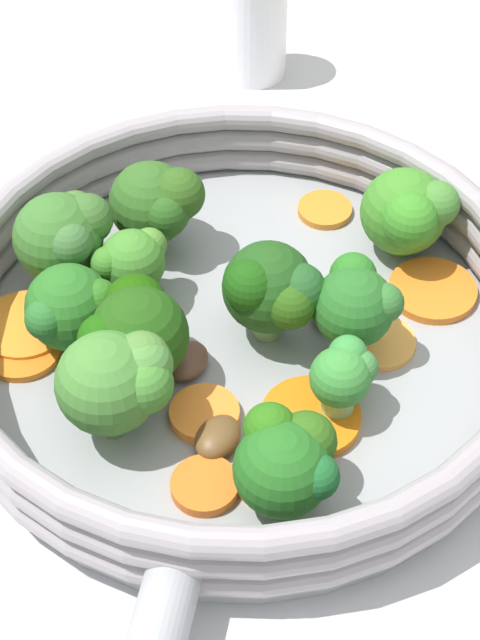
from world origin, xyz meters
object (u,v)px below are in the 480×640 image
Objects in this scene: carrot_slice_9 at (201,413)px; broccoli_floret_8 at (132,262)px; carrot_slice_6 at (325,210)px; broccoli_floret_1 at (135,333)px; broccoli_floret_10 at (408,213)px; mushroom_piece_2 at (331,312)px; carrot_slice_4 at (311,418)px; mushroom_piece_1 at (188,361)px; carrot_slice_7 at (379,342)px; carrot_slice_2 at (432,290)px; carrot_slice_5 at (205,486)px; salt_shaker at (254,7)px; carrot_slice_3 at (272,476)px; broccoli_floret_2 at (344,373)px; skillet at (240,349)px; broccoli_floret_7 at (287,461)px; broccoli_floret_3 at (356,304)px; broccoli_floret_9 at (120,379)px; mushroom_piece_0 at (218,437)px; broccoli_floret_5 at (272,290)px; broccoli_floret_6 at (70,308)px; broccoli_floret_4 at (158,203)px; carrot_slice_0 at (22,349)px; carrot_slice_1 at (86,298)px; mushroom_piece_3 at (249,295)px; carrot_slice_8 at (25,327)px.

carrot_slice_9 is 0.73× the size of broccoli_floret_8.
carrot_slice_9 reaches higher than carrot_slice_6.
broccoli_floret_1 reaches higher than broccoli_floret_8.
mushroom_piece_2 is (0.06, -0.02, -0.02)m from broccoli_floret_10.
mushroom_piece_1 reaches higher than carrot_slice_4.
carrot_slice_7 is at bearing 120.14° from broccoli_floret_1.
carrot_slice_2 is 0.17m from carrot_slice_5.
salt_shaker is at bearing -148.05° from carrot_slice_7.
carrot_slice_3 is 0.17m from broccoli_floret_10.
broccoli_floret_2 is (-0.01, 0.01, 0.02)m from carrot_slice_4.
broccoli_floret_2 is at bearing 66.36° from skillet.
carrot_slice_7 is (-0.02, 0.07, 0.01)m from skillet.
broccoli_floret_7 is 0.35m from salt_shaker.
broccoli_floret_3 is at bearing 171.26° from carrot_slice_3.
broccoli_floret_9 is at bearing -112.79° from carrot_slice_5.
carrot_slice_4 reaches higher than skillet.
carrot_slice_7 is (0.04, -0.02, -0.00)m from carrot_slice_2.
mushroom_piece_0 reaches higher than carrot_slice_3.
broccoli_floret_5 reaches higher than mushroom_piece_0.
carrot_slice_4 is 1.29× the size of carrot_slice_7.
broccoli_floret_7 is (0.05, 0.12, -0.00)m from broccoli_floret_6.
broccoli_floret_2 reaches higher than carrot_slice_3.
carrot_slice_7 is 1.42× the size of mushroom_piece_1.
skillet is at bearing -76.24° from broccoli_floret_3.
broccoli_floret_1 is 0.09m from broccoli_floret_7.
mushroom_piece_1 is 0.27m from salt_shaker.
broccoli_floret_9 is 2.75× the size of mushroom_piece_2.
broccoli_floret_8 is at bearing -135.76° from mushroom_piece_0.
mushroom_piece_1 is at bearing 30.15° from broccoli_floret_4.
broccoli_floret_1 is (0.15, -0.05, 0.03)m from carrot_slice_6.
carrot_slice_1 is at bearing 160.66° from carrot_slice_0.
salt_shaker reaches higher than broccoli_floret_2.
broccoli_floret_6 is at bearing -93.71° from carrot_slice_4.
broccoli_floret_7 reaches higher than broccoli_floret_2.
mushroom_piece_1 is 0.05m from mushroom_piece_3.
broccoli_floret_2 is 0.06m from mushroom_piece_0.
broccoli_floret_2 reaches higher than skillet.
carrot_slice_0 is 1.22× the size of carrot_slice_9.
mushroom_piece_1 reaches higher than carrot_slice_7.
salt_shaker reaches higher than broccoli_floret_1.
carrot_slice_9 is (-0.02, -0.04, 0.00)m from carrot_slice_3.
carrot_slice_3 is 0.11m from mushroom_piece_3.
skillet is 4.88× the size of broccoli_floret_1.
broccoli_floret_3 is (-0.04, 0.16, 0.03)m from carrot_slice_8.
broccoli_floret_5 reaches higher than carrot_slice_3.
broccoli_floret_9 is (0.18, -0.05, 0.03)m from carrot_slice_6.
carrot_slice_3 is (0.14, -0.04, -0.00)m from carrot_slice_2.
carrot_slice_5 is 0.84× the size of carrot_slice_7.
carrot_slice_8 is 2.24× the size of mushroom_piece_3.
carrot_slice_7 is at bearing 31.95° from salt_shaker.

